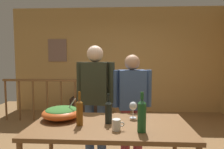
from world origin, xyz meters
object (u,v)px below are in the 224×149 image
tv_console (88,106)px  wine_bottle_dark (108,111)px  person_standing_left (95,94)px  stair_railing (77,95)px  wine_glass (133,107)px  framed_picture (57,50)px  salad_bowl (61,112)px  flat_screen_tv (88,89)px  wine_bottle_amber (80,112)px  mug_white (117,125)px  serving_table (110,131)px  wine_bottle_green (142,115)px  person_standing_right (132,100)px

tv_console → wine_bottle_dark: (0.75, -3.10, 0.72)m
wine_bottle_dark → person_standing_left: person_standing_left is taller
stair_railing → person_standing_left: person_standing_left is taller
wine_glass → wine_bottle_dark: bearing=-144.2°
framed_picture → wine_glass: framed_picture is taller
salad_bowl → wine_glass: salad_bowl is taller
stair_railing → person_standing_left: bearing=-68.8°
flat_screen_tv → person_standing_left: bearing=-77.4°
framed_picture → salad_bowl: bearing=-71.1°
wine_glass → wine_bottle_amber: bearing=-153.8°
mug_white → wine_bottle_dark: bearing=114.9°
framed_picture → serving_table: (1.66, -3.42, -0.94)m
serving_table → salad_bowl: (-0.54, 0.13, 0.15)m
mug_white → person_standing_left: person_standing_left is taller
tv_console → wine_bottle_amber: wine_bottle_amber is taller
framed_picture → tv_console: framed_picture is taller
mug_white → wine_glass: bearing=65.9°
flat_screen_tv → wine_glass: size_ratio=2.84×
wine_bottle_green → person_standing_right: bearing=92.5°
tv_console → wine_bottle_green: bearing=-72.1°
stair_railing → wine_bottle_dark: bearing=-70.0°
stair_railing → flat_screen_tv: bearing=75.4°
framed_picture → mug_white: bearing=-64.2°
wine_glass → person_standing_left: (-0.50, 0.59, 0.02)m
tv_console → flat_screen_tv: flat_screen_tv is taller
stair_railing → wine_bottle_dark: size_ratio=9.05×
wine_bottle_dark → wine_bottle_amber: wine_bottle_amber is taller
salad_bowl → person_standing_left: bearing=67.2°
wine_bottle_green → wine_bottle_dark: (-0.32, 0.22, -0.03)m
wine_bottle_green → wine_bottle_amber: 0.61m
flat_screen_tv → mug_white: (0.84, -3.26, 0.20)m
salad_bowl → person_standing_left: 0.73m
wine_bottle_amber → person_standing_left: size_ratio=0.20×
salad_bowl → person_standing_left: size_ratio=0.25×
framed_picture → mug_white: (1.74, -3.59, -0.81)m
framed_picture → wine_bottle_dark: framed_picture is taller
framed_picture → person_standing_right: bearing=-53.7°
mug_white → serving_table: bearing=113.7°
wine_bottle_dark → serving_table: bearing=-57.7°
tv_console → person_standing_right: person_standing_right is taller
serving_table → wine_bottle_dark: (-0.02, 0.02, 0.20)m
stair_railing → serving_table: (0.92, -2.51, 0.13)m
framed_picture → serving_table: bearing=-64.1°
flat_screen_tv → wine_glass: bearing=-70.7°
wine_bottle_dark → salad_bowl: bearing=168.1°
flat_screen_tv → wine_bottle_green: size_ratio=1.43×
wine_bottle_amber → person_standing_right: (0.55, 0.85, -0.06)m
framed_picture → wine_bottle_amber: (1.37, -3.47, -0.73)m
wine_bottle_dark → person_standing_left: bearing=107.4°
salad_bowl → person_standing_right: 1.04m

